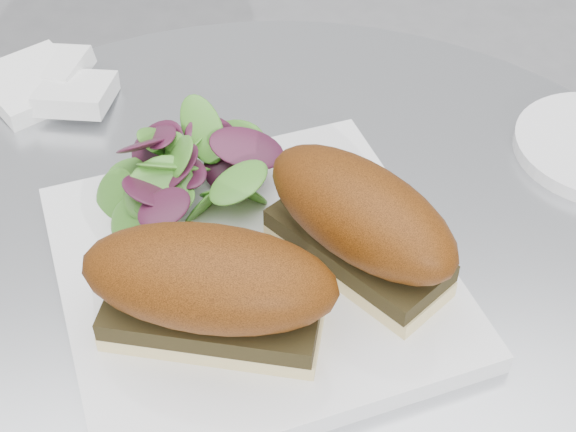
# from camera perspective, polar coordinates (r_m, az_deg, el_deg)

# --- Properties ---
(plate) EXTENTS (0.31, 0.31, 0.02)m
(plate) POSITION_cam_1_polar(r_m,az_deg,el_deg) (0.56, -2.51, -4.03)
(plate) COLOR white
(plate) RESTS_ON table
(sandwich_left) EXTENTS (0.17, 0.11, 0.08)m
(sandwich_left) POSITION_cam_1_polar(r_m,az_deg,el_deg) (0.49, -5.58, -5.09)
(sandwich_left) COLOR #F5E599
(sandwich_left) RESTS_ON plate
(sandwich_right) EXTENTS (0.15, 0.16, 0.08)m
(sandwich_right) POSITION_cam_1_polar(r_m,az_deg,el_deg) (0.53, 5.12, -0.37)
(sandwich_right) COLOR #F5E599
(sandwich_right) RESTS_ON plate
(salad) EXTENTS (0.11, 0.11, 0.05)m
(salad) POSITION_cam_1_polar(r_m,az_deg,el_deg) (0.59, -8.07, 3.26)
(salad) COLOR #41912F
(salad) RESTS_ON plate
(napkin) EXTENTS (0.13, 0.13, 0.02)m
(napkin) POSITION_cam_1_polar(r_m,az_deg,el_deg) (0.75, -16.23, 8.43)
(napkin) COLOR white
(napkin) RESTS_ON table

